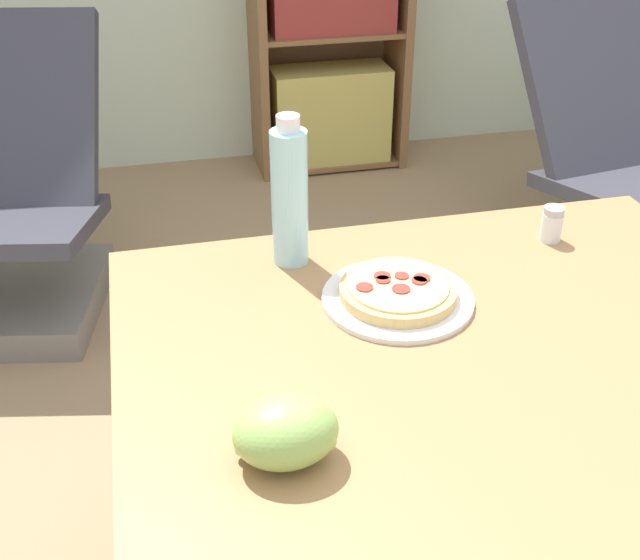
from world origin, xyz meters
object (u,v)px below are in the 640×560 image
lounge_chair_far (627,185)px  salt_shaker (552,224)px  pizza_on_plate (398,294)px  grape_bunch (285,432)px  drink_bottle (290,196)px

lounge_chair_far → salt_shaker: bearing=-139.4°
salt_shaker → pizza_on_plate: bearing=-158.2°
pizza_on_plate → grape_bunch: (-0.25, -0.32, 0.03)m
grape_bunch → salt_shaker: bearing=37.4°
drink_bottle → lounge_chair_far: 1.78m
salt_shaker → lounge_chair_far: (0.88, 1.02, -0.47)m
lounge_chair_far → pizza_on_plate: bearing=-145.3°
drink_bottle → salt_shaker: (0.50, -0.04, -0.10)m
drink_bottle → salt_shaker: drink_bottle is taller
pizza_on_plate → lounge_chair_far: bearing=43.2°
grape_bunch → lounge_chair_far: size_ratio=0.16×
pizza_on_plate → drink_bottle: 0.26m
grape_bunch → salt_shaker: size_ratio=1.98×
pizza_on_plate → drink_bottle: (-0.15, 0.18, 0.12)m
pizza_on_plate → drink_bottle: size_ratio=0.93×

